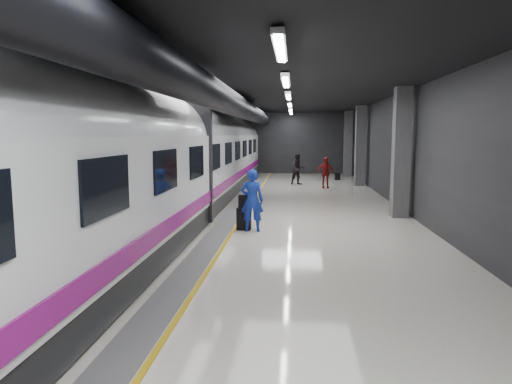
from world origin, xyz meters
name	(u,v)px	position (x,y,z in m)	size (l,w,h in m)	color
ground	(266,226)	(0.00, 0.00, 0.00)	(40.00, 40.00, 0.00)	silver
platform_hall	(260,115)	(-0.29, 0.96, 3.54)	(10.02, 40.02, 4.51)	black
train	(165,160)	(-3.25, 0.00, 2.07)	(3.05, 38.00, 4.05)	black
traveler_main	(252,200)	(-0.38, -0.82, 0.94)	(0.68, 0.45, 1.87)	blue
suitcase_main	(244,219)	(-0.65, -0.63, 0.34)	(0.41, 0.26, 0.67)	black
shoulder_bag	(244,201)	(-0.65, -0.62, 0.87)	(0.30, 0.16, 0.40)	black
traveler_far_a	(298,169)	(1.08, 12.22, 0.91)	(0.88, 0.69, 1.82)	black
traveler_far_b	(325,173)	(2.54, 10.63, 0.84)	(0.99, 0.41, 1.69)	maroon
suitcase_far	(337,176)	(3.62, 15.18, 0.22)	(0.31, 0.20, 0.45)	black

